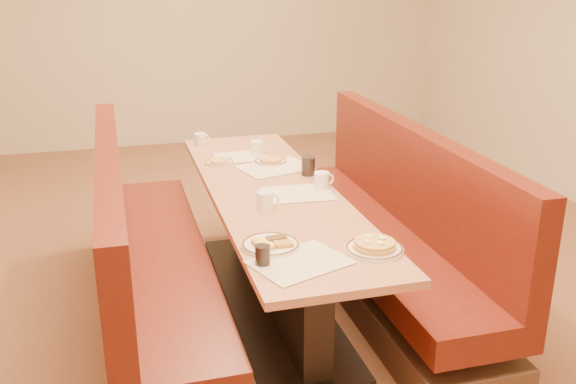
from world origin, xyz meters
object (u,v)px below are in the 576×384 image
object	(u,v)px
diner_table	(273,250)
pancake_plate	(374,247)
coffee_mug_b	(266,200)
coffee_mug_d	(200,139)
coffee_mug_a	(322,180)
coffee_mug_c	(257,148)
soda_tumbler_mid	(308,166)
eggs_plate	(270,244)
booth_left	(147,267)
booth_right	(388,239)
soda_tumbler_near	(263,255)

from	to	relation	value
diner_table	pancake_plate	world-z (taller)	pancake_plate
pancake_plate	coffee_mug_b	distance (m)	0.73
pancake_plate	coffee_mug_d	size ratio (longest dim) A/B	2.30
coffee_mug_a	coffee_mug_c	size ratio (longest dim) A/B	1.03
diner_table	coffee_mug_b	xyz separation A→B (m)	(-0.11, -0.28, 0.42)
pancake_plate	coffee_mug_a	size ratio (longest dim) A/B	2.09
diner_table	soda_tumbler_mid	distance (m)	0.56
eggs_plate	coffee_mug_a	bearing A→B (deg)	55.79
diner_table	coffee_mug_b	bearing A→B (deg)	-111.35
booth_left	eggs_plate	bearing A→B (deg)	-55.27
coffee_mug_b	coffee_mug_d	xyz separation A→B (m)	(-0.15, 1.36, -0.00)
booth_left	coffee_mug_b	xyz separation A→B (m)	(0.62, -0.28, 0.44)
diner_table	booth_left	distance (m)	0.73
diner_table	coffee_mug_b	size ratio (longest dim) A/B	20.28
eggs_plate	booth_left	bearing A→B (deg)	124.73
coffee_mug_c	booth_right	bearing A→B (deg)	-36.03
coffee_mug_c	booth_left	bearing A→B (deg)	-125.06
booth_left	soda_tumbler_near	bearing A→B (deg)	-64.01
booth_left	booth_right	distance (m)	1.46
diner_table	eggs_plate	xyz separation A→B (m)	(-0.21, -0.76, 0.39)
booth_right	coffee_mug_d	xyz separation A→B (m)	(-0.99, 1.08, 0.43)
booth_right	pancake_plate	bearing A→B (deg)	-118.26
booth_left	coffee_mug_a	distance (m)	1.11
booth_left	coffee_mug_d	xyz separation A→B (m)	(0.48, 1.08, 0.43)
coffee_mug_c	soda_tumbler_mid	size ratio (longest dim) A/B	1.05
booth_left	pancake_plate	distance (m)	1.40
soda_tumbler_near	coffee_mug_b	bearing A→B (deg)	75.21
booth_left	coffee_mug_c	distance (m)	1.18
diner_table	booth_right	bearing A→B (deg)	0.00
booth_left	pancake_plate	world-z (taller)	booth_left
soda_tumbler_mid	coffee_mug_d	bearing A→B (deg)	121.68
pancake_plate	soda_tumbler_mid	xyz separation A→B (m)	(0.04, 1.14, 0.04)
booth_right	eggs_plate	xyz separation A→B (m)	(-0.94, -0.76, 0.40)
diner_table	pancake_plate	xyz separation A→B (m)	(0.24, -0.92, 0.40)
pancake_plate	eggs_plate	xyz separation A→B (m)	(-0.44, 0.16, -0.00)
coffee_mug_c	soda_tumbler_mid	world-z (taller)	soda_tumbler_mid
pancake_plate	coffee_mug_a	xyz separation A→B (m)	(0.05, 0.88, 0.03)
diner_table	coffee_mug_c	bearing A→B (deg)	83.78
diner_table	coffee_mug_a	world-z (taller)	coffee_mug_a
soda_tumbler_mid	coffee_mug_b	bearing A→B (deg)	-128.14
eggs_plate	soda_tumbler_mid	size ratio (longest dim) A/B	2.32
coffee_mug_b	coffee_mug_c	size ratio (longest dim) A/B	1.02
booth_right	coffee_mug_c	bearing A→B (deg)	131.35
coffee_mug_a	coffee_mug_d	world-z (taller)	coffee_mug_a
booth_right	pancake_plate	distance (m)	1.13
booth_right	soda_tumbler_mid	world-z (taller)	booth_right
diner_table	pancake_plate	size ratio (longest dim) A/B	9.56
booth_left	coffee_mug_a	world-z (taller)	booth_left
coffee_mug_a	coffee_mug_d	distance (m)	1.25
diner_table	coffee_mug_d	bearing A→B (deg)	103.23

